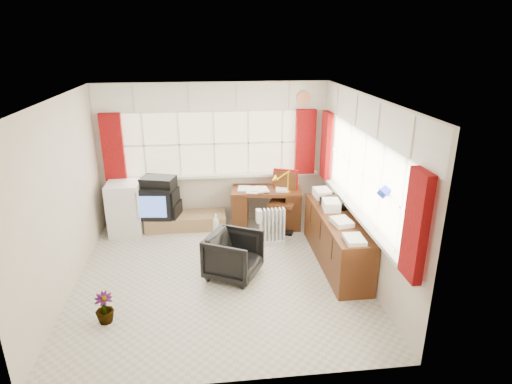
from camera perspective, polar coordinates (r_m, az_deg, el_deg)
ground at (r=6.23m, az=-4.71°, el=-11.07°), size 4.00×4.00×0.00m
room_walls at (r=5.60m, az=-5.15°, el=2.16°), size 4.00×4.00×4.00m
window_back at (r=7.63m, az=-5.46°, el=2.68°), size 3.70×0.12×3.60m
window_right at (r=6.15m, az=13.44°, el=-2.17°), size 0.12×3.70×3.60m
curtains at (r=6.58m, az=2.71°, el=4.55°), size 3.83×3.83×1.15m
overhead_cabinets at (r=6.48m, az=3.24°, el=11.48°), size 3.98×3.98×0.48m
desk at (r=7.58m, az=1.36°, el=-1.80°), size 1.28×0.74×0.74m
desk_lamp at (r=7.24m, az=4.30°, el=1.97°), size 0.14×0.12×0.40m
task_chair at (r=7.47m, az=3.74°, el=-0.81°), size 0.58×0.59×1.05m
office_chair at (r=6.07m, az=-3.00°, el=-8.46°), size 0.94×0.93×0.64m
radiator at (r=6.97m, az=2.17°, el=-5.10°), size 0.43×0.19×0.62m
credenza at (r=6.48m, az=10.66°, el=-6.13°), size 0.50×2.00×0.85m
file_tray at (r=6.64m, az=10.38°, el=-1.48°), size 0.39×0.44×0.13m
tv_bench at (r=7.72m, az=-9.31°, el=-3.81°), size 1.40×0.50×0.25m
crt_tv at (r=7.62m, az=-13.21°, el=-1.15°), size 0.66×0.63×0.55m
hifi_stack at (r=7.60m, az=-12.76°, el=-0.72°), size 0.76×0.58×0.70m
mini_fridge at (r=7.61m, az=-17.06°, el=-2.10°), size 0.54×0.55×0.91m
spray_bottle_a at (r=7.47m, az=-5.37°, el=-4.13°), size 0.16×0.16×0.33m
spray_bottle_b at (r=7.56m, az=-9.85°, el=-4.54°), size 0.10×0.10×0.21m
flower_vase at (r=5.54m, az=-19.58°, el=-14.38°), size 0.27×0.27×0.38m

